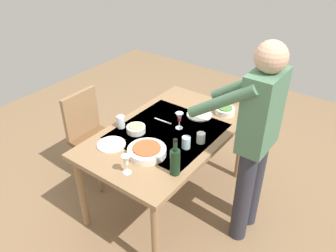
{
  "coord_description": "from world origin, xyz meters",
  "views": [
    {
      "loc": [
        1.94,
        1.43,
        2.37
      ],
      "look_at": [
        0.0,
        0.0,
        0.83
      ],
      "focal_mm": 36.27,
      "sensor_mm": 36.0,
      "label": 1
    }
  ],
  "objects_px": {
    "person_server": "(255,136)",
    "serving_bowl_pasta": "(147,151)",
    "water_cup_near_right": "(121,122)",
    "chair_near": "(90,131)",
    "water_cup_far_left": "(201,138)",
    "side_bowl_bread": "(136,129)",
    "dinner_plate_near": "(111,144)",
    "dinner_plate_far": "(199,115)",
    "wine_bottle": "(175,161)",
    "wine_glass_left": "(126,161)",
    "side_bowl_salad": "(225,110)",
    "wine_glass_right": "(179,118)",
    "water_cup_near_left": "(186,142)",
    "dining_table": "(168,139)"
  },
  "relations": [
    {
      "from": "water_cup_far_left",
      "to": "serving_bowl_pasta",
      "type": "height_order",
      "value": "water_cup_far_left"
    },
    {
      "from": "chair_near",
      "to": "water_cup_far_left",
      "type": "bearing_deg",
      "value": 98.61
    },
    {
      "from": "wine_glass_left",
      "to": "dinner_plate_far",
      "type": "relative_size",
      "value": 0.66
    },
    {
      "from": "chair_near",
      "to": "water_cup_far_left",
      "type": "relative_size",
      "value": 10.39
    },
    {
      "from": "chair_near",
      "to": "water_cup_near_right",
      "type": "bearing_deg",
      "value": 85.39
    },
    {
      "from": "water_cup_near_right",
      "to": "side_bowl_bread",
      "type": "relative_size",
      "value": 0.69
    },
    {
      "from": "water_cup_near_left",
      "to": "dinner_plate_far",
      "type": "height_order",
      "value": "water_cup_near_left"
    },
    {
      "from": "person_server",
      "to": "side_bowl_bread",
      "type": "relative_size",
      "value": 10.56
    },
    {
      "from": "water_cup_near_left",
      "to": "wine_bottle",
      "type": "bearing_deg",
      "value": 19.65
    },
    {
      "from": "side_bowl_salad",
      "to": "dinner_plate_near",
      "type": "distance_m",
      "value": 1.1
    },
    {
      "from": "person_server",
      "to": "serving_bowl_pasta",
      "type": "relative_size",
      "value": 5.63
    },
    {
      "from": "chair_near",
      "to": "water_cup_near_right",
      "type": "distance_m",
      "value": 0.57
    },
    {
      "from": "wine_glass_right",
      "to": "dinner_plate_far",
      "type": "relative_size",
      "value": 0.66
    },
    {
      "from": "water_cup_near_right",
      "to": "water_cup_far_left",
      "type": "distance_m",
      "value": 0.71
    },
    {
      "from": "chair_near",
      "to": "side_bowl_salad",
      "type": "relative_size",
      "value": 5.06
    },
    {
      "from": "side_bowl_salad",
      "to": "dinner_plate_far",
      "type": "xyz_separation_m",
      "value": [
        0.17,
        -0.17,
        -0.03
      ]
    },
    {
      "from": "person_server",
      "to": "water_cup_far_left",
      "type": "distance_m",
      "value": 0.44
    },
    {
      "from": "person_server",
      "to": "wine_bottle",
      "type": "distance_m",
      "value": 0.63
    },
    {
      "from": "water_cup_far_left",
      "to": "serving_bowl_pasta",
      "type": "xyz_separation_m",
      "value": [
        0.38,
        -0.25,
        -0.01
      ]
    },
    {
      "from": "wine_glass_right",
      "to": "dinner_plate_far",
      "type": "xyz_separation_m",
      "value": [
        -0.29,
        0.03,
        -0.1
      ]
    },
    {
      "from": "water_cup_near_left",
      "to": "side_bowl_bread",
      "type": "xyz_separation_m",
      "value": [
        0.06,
        -0.47,
        -0.02
      ]
    },
    {
      "from": "wine_bottle",
      "to": "water_cup_far_left",
      "type": "relative_size",
      "value": 3.38
    },
    {
      "from": "side_bowl_salad",
      "to": "chair_near",
      "type": "bearing_deg",
      "value": -57.36
    },
    {
      "from": "wine_bottle",
      "to": "water_cup_far_left",
      "type": "bearing_deg",
      "value": -172.89
    },
    {
      "from": "wine_bottle",
      "to": "water_cup_far_left",
      "type": "distance_m",
      "value": 0.45
    },
    {
      "from": "chair_near",
      "to": "person_server",
      "type": "relative_size",
      "value": 0.54
    },
    {
      "from": "water_cup_near_right",
      "to": "serving_bowl_pasta",
      "type": "xyz_separation_m",
      "value": [
        0.17,
        0.43,
        -0.02
      ]
    },
    {
      "from": "dining_table",
      "to": "wine_bottle",
      "type": "bearing_deg",
      "value": 41.46
    },
    {
      "from": "person_server",
      "to": "side_bowl_bread",
      "type": "bearing_deg",
      "value": -73.64
    },
    {
      "from": "wine_glass_right",
      "to": "water_cup_near_left",
      "type": "xyz_separation_m",
      "value": [
        0.2,
        0.21,
        -0.06
      ]
    },
    {
      "from": "wine_glass_left",
      "to": "water_cup_near_right",
      "type": "relative_size",
      "value": 1.38
    },
    {
      "from": "water_cup_far_left",
      "to": "side_bowl_bread",
      "type": "distance_m",
      "value": 0.56
    },
    {
      "from": "wine_glass_right",
      "to": "side_bowl_salad",
      "type": "relative_size",
      "value": 0.84
    },
    {
      "from": "water_cup_near_left",
      "to": "dinner_plate_near",
      "type": "distance_m",
      "value": 0.6
    },
    {
      "from": "side_bowl_bread",
      "to": "dinner_plate_near",
      "type": "distance_m",
      "value": 0.27
    },
    {
      "from": "person_server",
      "to": "side_bowl_salad",
      "type": "distance_m",
      "value": 0.67
    },
    {
      "from": "wine_bottle",
      "to": "water_cup_near_left",
      "type": "xyz_separation_m",
      "value": [
        -0.31,
        -0.11,
        -0.06
      ]
    },
    {
      "from": "dinner_plate_near",
      "to": "dinner_plate_far",
      "type": "bearing_deg",
      "value": 158.45
    },
    {
      "from": "chair_near",
      "to": "water_cup_near_right",
      "type": "height_order",
      "value": "chair_near"
    },
    {
      "from": "person_server",
      "to": "side_bowl_bread",
      "type": "xyz_separation_m",
      "value": [
        0.27,
        -0.93,
        -0.15
      ]
    },
    {
      "from": "person_server",
      "to": "serving_bowl_pasta",
      "type": "bearing_deg",
      "value": -54.96
    },
    {
      "from": "dining_table",
      "to": "water_cup_near_left",
      "type": "relative_size",
      "value": 15.39
    },
    {
      "from": "wine_glass_left",
      "to": "water_cup_far_left",
      "type": "height_order",
      "value": "wine_glass_left"
    },
    {
      "from": "wine_glass_left",
      "to": "water_cup_near_right",
      "type": "distance_m",
      "value": 0.62
    },
    {
      "from": "person_server",
      "to": "water_cup_near_right",
      "type": "xyz_separation_m",
      "value": [
        0.29,
        -1.09,
        -0.13
      ]
    },
    {
      "from": "water_cup_near_right",
      "to": "serving_bowl_pasta",
      "type": "relative_size",
      "value": 0.37
    },
    {
      "from": "chair_near",
      "to": "side_bowl_bread",
      "type": "height_order",
      "value": "chair_near"
    },
    {
      "from": "chair_near",
      "to": "dinner_plate_near",
      "type": "xyz_separation_m",
      "value": [
        0.28,
        0.6,
        0.26
      ]
    },
    {
      "from": "wine_bottle",
      "to": "dinner_plate_far",
      "type": "bearing_deg",
      "value": -160.0
    },
    {
      "from": "serving_bowl_pasta",
      "to": "chair_near",
      "type": "bearing_deg",
      "value": -102.85
    }
  ]
}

